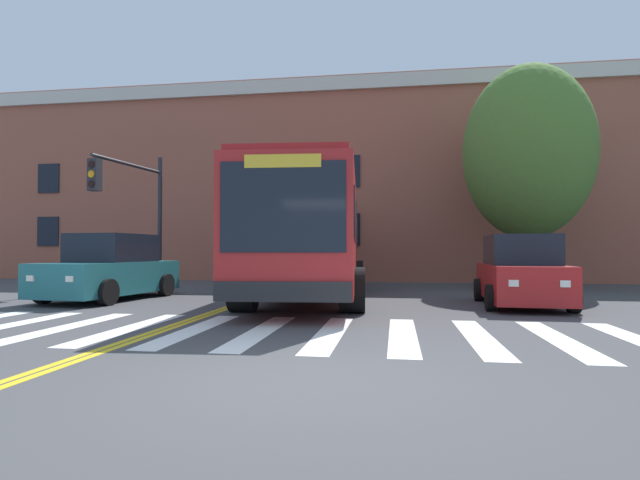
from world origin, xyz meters
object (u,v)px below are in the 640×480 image
Objects in this scene: car_red_far_lane at (521,273)px; street_tree_curbside_large at (528,153)px; traffic_light_far_corner at (133,197)px; city_bus at (312,234)px; car_teal_near_lane at (110,270)px.

street_tree_curbside_large reaches higher than car_red_far_lane.
traffic_light_far_corner is (-11.99, 3.26, 2.41)m from car_red_far_lane.
street_tree_curbside_large is at bearing 30.08° from city_bus.
car_teal_near_lane is 0.57× the size of street_tree_curbside_large.
car_red_far_lane is at bearing -14.88° from city_bus.
traffic_light_far_corner is (-6.58, 1.82, 1.38)m from city_bus.
car_teal_near_lane is at bearing -165.56° from city_bus.
car_teal_near_lane is at bearing -70.45° from traffic_light_far_corner.
traffic_light_far_corner is 0.62× the size of street_tree_curbside_large.
city_bus is 5.71m from car_teal_near_lane.
street_tree_curbside_large is at bearing 74.15° from car_red_far_lane.
city_bus is 2.31× the size of traffic_light_far_corner.
city_bus is 2.93× the size of car_red_far_lane.
street_tree_curbside_large is (1.55, 5.46, 3.98)m from car_red_far_lane.
car_red_far_lane is at bearing -0.19° from car_teal_near_lane.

